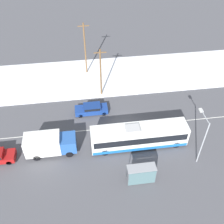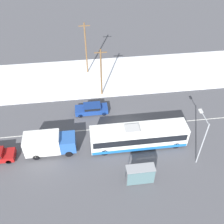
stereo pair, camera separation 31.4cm
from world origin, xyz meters
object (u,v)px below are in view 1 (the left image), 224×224
at_px(sedan_car, 92,109).
at_px(utility_pole_roadside, 101,72).
at_px(city_bus, 139,136).
at_px(streetlamp, 203,134).
at_px(pedestrian_at_stop, 132,169).
at_px(utility_pole_snowlot, 85,48).
at_px(bus_shelter, 142,174).
at_px(box_truck, 49,144).

distance_m(sedan_car, utility_pole_roadside, 5.65).
distance_m(city_bus, streetlamp, 7.65).
relative_size(city_bus, streetlamp, 1.85).
xyz_separation_m(pedestrian_at_stop, utility_pole_snowlot, (-3.80, 21.83, 3.74)).
distance_m(streetlamp, utility_pole_roadside, 17.32).
relative_size(city_bus, utility_pole_snowlot, 1.33).
xyz_separation_m(streetlamp, utility_pole_roadside, (-10.08, 14.08, -0.05)).
bearing_deg(sedan_car, utility_pole_snowlot, -89.90).
bearing_deg(bus_shelter, city_bus, 80.78).
bearing_deg(city_bus, utility_pole_roadside, 108.22).
bearing_deg(utility_pole_snowlot, pedestrian_at_stop, -80.11).
xyz_separation_m(box_truck, bus_shelter, (10.22, -5.82, 0.08)).
bearing_deg(pedestrian_at_stop, bus_shelter, -57.55).
distance_m(sedan_car, streetlamp, 15.93).
relative_size(pedestrian_at_stop, streetlamp, 0.25).
distance_m(city_bus, utility_pole_snowlot, 18.57).
bearing_deg(utility_pole_roadside, sedan_car, -114.36).
bearing_deg(bus_shelter, box_truck, 150.34).
height_order(box_truck, sedan_car, box_truck).
bearing_deg(streetlamp, sedan_car, 140.16).
bearing_deg(bus_shelter, utility_pole_roadside, 99.25).
relative_size(box_truck, utility_pole_snowlot, 0.68).
relative_size(streetlamp, utility_pole_snowlot, 0.72).
relative_size(sedan_car, utility_pole_snowlot, 0.52).
height_order(city_bus, streetlamp, streetlamp).
bearing_deg(bus_shelter, pedestrian_at_stop, 122.45).
height_order(city_bus, utility_pole_roadside, utility_pole_roadside).
xyz_separation_m(sedan_car, utility_pole_roadside, (1.86, 4.12, 3.38)).
bearing_deg(box_truck, sedan_car, 49.60).
bearing_deg(city_bus, bus_shelter, -99.22).
distance_m(city_bus, box_truck, 11.13).
bearing_deg(utility_pole_roadside, streetlamp, -54.41).
xyz_separation_m(pedestrian_at_stop, utility_pole_roadside, (-1.92, 15.35, 3.17)).
bearing_deg(box_truck, streetlamp, -10.70).
height_order(utility_pole_roadside, utility_pole_snowlot, utility_pole_snowlot).
relative_size(city_bus, bus_shelter, 3.81).
relative_size(sedan_car, pedestrian_at_stop, 2.92).
height_order(box_truck, bus_shelter, box_truck).
relative_size(box_truck, sedan_car, 1.31).
height_order(streetlamp, utility_pole_roadside, utility_pole_roadside).
bearing_deg(box_truck, utility_pole_roadside, 55.06).
relative_size(bus_shelter, streetlamp, 0.49).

